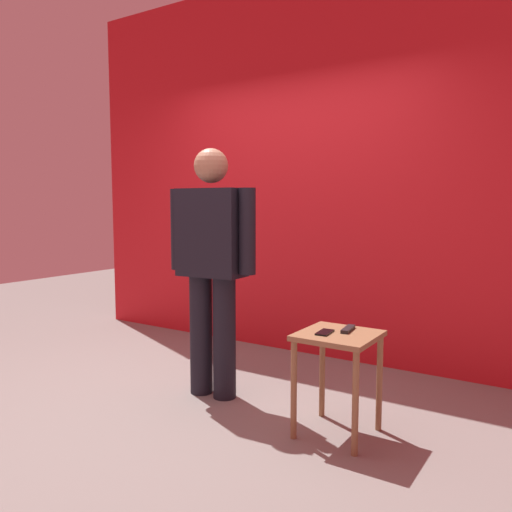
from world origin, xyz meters
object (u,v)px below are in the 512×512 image
object	(u,v)px
side_table	(338,353)
tv_remote	(348,329)
standing_person	(212,260)
cell_phone	(325,332)

from	to	relation	value
side_table	tv_remote	distance (m)	0.16
tv_remote	side_table	bearing A→B (deg)	-115.22
standing_person	side_table	bearing A→B (deg)	-5.64
side_table	cell_phone	xyz separation A→B (m)	(-0.06, -0.05, 0.12)
side_table	tv_remote	bearing A→B (deg)	72.65
standing_person	cell_phone	distance (m)	1.00
standing_person	cell_phone	xyz separation A→B (m)	(0.92, -0.14, -0.35)
standing_person	tv_remote	world-z (taller)	standing_person
standing_person	side_table	xyz separation A→B (m)	(0.99, -0.10, -0.48)
standing_person	tv_remote	size ratio (longest dim) A/B	10.09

